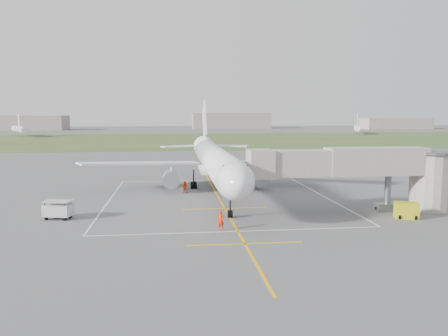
{
  "coord_description": "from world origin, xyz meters",
  "views": [
    {
      "loc": [
        -5.98,
        -59.25,
        10.86
      ],
      "look_at": [
        0.61,
        -4.0,
        4.0
      ],
      "focal_mm": 35.0,
      "sensor_mm": 36.0,
      "label": 1
    }
  ],
  "objects": [
    {
      "name": "ramp_worker_nose",
      "position": [
        -1.55,
        -19.44,
        0.93
      ],
      "size": [
        0.76,
        0.59,
        1.86
      ],
      "primitive_type": "imported",
      "rotation": [
        0.0,
        0.0,
        -0.24
      ],
      "color": "#F73107",
      "rests_on": "ground"
    },
    {
      "name": "ground",
      "position": [
        0.0,
        0.0,
        0.0
      ],
      "size": [
        700.0,
        700.0,
        0.0
      ],
      "primitive_type": "plane",
      "color": "#575759",
      "rests_on": "ground"
    },
    {
      "name": "distant_aircraft",
      "position": [
        8.33,
        171.08,
        3.59
      ],
      "size": [
        194.18,
        39.57,
        8.85
      ],
      "color": "white",
      "rests_on": "ground"
    },
    {
      "name": "grass_strip",
      "position": [
        0.0,
        130.0,
        0.01
      ],
      "size": [
        700.0,
        120.0,
        0.02
      ],
      "primitive_type": "cube",
      "color": "#395525",
      "rests_on": "ground"
    },
    {
      "name": "ramp_worker_wing",
      "position": [
        -4.31,
        1.07,
        0.8
      ],
      "size": [
        0.94,
        0.84,
        1.6
      ],
      "primitive_type": "imported",
      "rotation": [
        0.0,
        0.0,
        2.78
      ],
      "color": "#FF3708",
      "rests_on": "ground"
    },
    {
      "name": "jet_bridge",
      "position": [
        15.72,
        -13.5,
        4.74
      ],
      "size": [
        23.4,
        5.0,
        7.2
      ],
      "color": "#99958A",
      "rests_on": "ground"
    },
    {
      "name": "airliner",
      "position": [
        -0.0,
        0.75,
        4.39
      ],
      "size": [
        38.93,
        46.75,
        13.52
      ],
      "color": "white",
      "rests_on": "ground"
    },
    {
      "name": "baggage_cart",
      "position": [
        -17.89,
        -12.93,
        0.99
      ],
      "size": [
        3.1,
        2.28,
        1.93
      ],
      "rotation": [
        0.0,
        0.0,
        -0.24
      ],
      "color": "#B9B9B9",
      "rests_on": "ground"
    },
    {
      "name": "distant_hangars",
      "position": [
        -16.15,
        265.19,
        5.17
      ],
      "size": [
        345.0,
        49.0,
        12.0
      ],
      "color": "gray",
      "rests_on": "ground"
    },
    {
      "name": "gpu_unit",
      "position": [
        18.33,
        -17.02,
        0.84
      ],
      "size": [
        2.6,
        2.12,
        1.7
      ],
      "rotation": [
        0.0,
        0.0,
        -0.28
      ],
      "color": "gold",
      "rests_on": "ground"
    },
    {
      "name": "apron_markings",
      "position": [
        0.0,
        -5.82,
        0.01
      ],
      "size": [
        28.2,
        60.0,
        0.01
      ],
      "color": "#EBB40D",
      "rests_on": "ground"
    }
  ]
}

